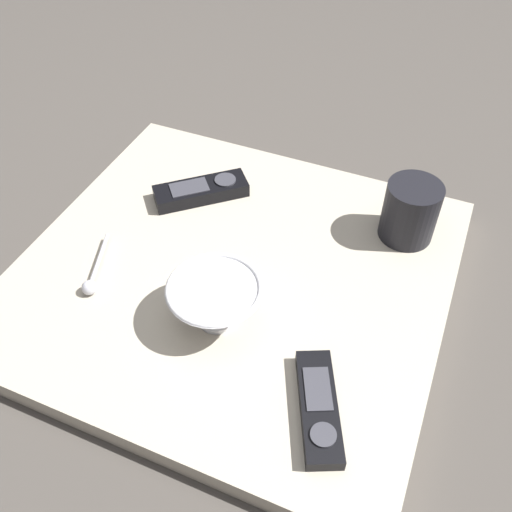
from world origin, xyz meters
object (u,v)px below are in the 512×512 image
tv_remote_far (319,407)px  tv_remote_near (201,191)px  coffee_mug (411,211)px  cereal_bowl (216,301)px  teaspoon (92,280)px

tv_remote_far → tv_remote_near: bearing=45.6°
tv_remote_near → tv_remote_far: size_ratio=0.99×
coffee_mug → tv_remote_far: bearing=175.4°
cereal_bowl → tv_remote_far: (-0.08, -0.18, -0.03)m
teaspoon → tv_remote_near: tv_remote_near is taller
cereal_bowl → tv_remote_far: 0.20m
cereal_bowl → coffee_mug: 0.35m
teaspoon → tv_remote_far: (-0.07, -0.38, -0.00)m
teaspoon → cereal_bowl: bearing=-85.9°
cereal_bowl → teaspoon: 0.20m
tv_remote_far → teaspoon: bearing=80.1°
cereal_bowl → coffee_mug: size_ratio=1.16×
tv_remote_near → teaspoon: bearing=166.9°
coffee_mug → cereal_bowl: bearing=143.3°
teaspoon → coffee_mug: bearing=-54.2°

